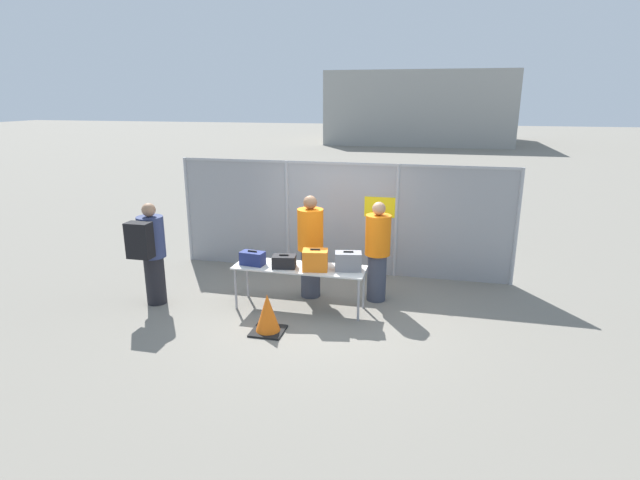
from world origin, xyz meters
TOP-DOWN VIEW (x-y plane):
  - ground_plane at (0.00, 0.00)m, footprint 120.00×120.00m
  - fence_section at (0.01, 1.80)m, footprint 6.73×0.07m
  - inspection_table at (-0.30, -0.20)m, footprint 2.20×0.66m
  - suitcase_navy at (-1.09, -0.27)m, footprint 0.42×0.27m
  - suitcase_black at (-0.53, -0.29)m, footprint 0.42×0.31m
  - suitcase_orange at (-0.01, -0.28)m, footprint 0.45×0.37m
  - suitcase_grey at (0.52, -0.16)m, footprint 0.47×0.34m
  - traveler_hooded at (-2.78, -0.61)m, footprint 0.44×0.68m
  - security_worker_near at (-0.26, 0.38)m, footprint 0.45×0.45m
  - security_worker_far at (0.91, 0.47)m, footprint 0.44×0.44m
  - utility_trailer at (1.56, 4.50)m, footprint 3.36×1.97m
  - distant_hangar at (0.13, 34.53)m, footprint 13.51×11.33m
  - traffic_cone at (-0.53, -1.17)m, footprint 0.49×0.49m

SIDE VIEW (x-z plane):
  - ground_plane at x=0.00m, z-range 0.00..0.00m
  - traffic_cone at x=-0.53m, z-range -0.02..0.59m
  - utility_trailer at x=1.56m, z-range 0.05..0.80m
  - inspection_table at x=-0.30m, z-range 0.32..1.06m
  - suitcase_black at x=-0.53m, z-range 0.73..0.96m
  - suitcase_navy at x=-1.09m, z-range 0.73..0.98m
  - suitcase_grey at x=0.52m, z-range 0.73..1.05m
  - suitcase_orange at x=-0.01m, z-range 0.73..1.09m
  - security_worker_far at x=0.91m, z-range 0.03..1.79m
  - security_worker_near at x=-0.26m, z-range 0.03..1.87m
  - traveler_hooded at x=-2.78m, z-range 0.09..1.86m
  - fence_section at x=0.01m, z-range 0.05..2.29m
  - distant_hangar at x=0.13m, z-range 0.00..5.31m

